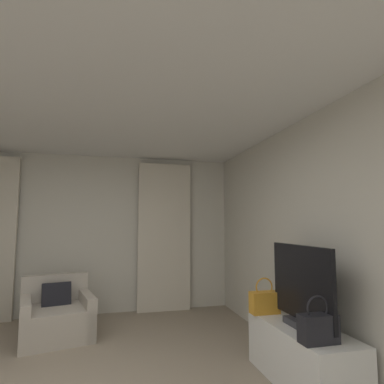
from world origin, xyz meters
name	(u,v)px	position (x,y,z in m)	size (l,w,h in m)	color
wall_window	(81,233)	(0.00, 3.03, 1.30)	(5.12, 0.06, 2.60)	beige
wall_right	(339,241)	(2.53, 0.00, 1.30)	(0.06, 6.12, 2.60)	beige
ceiling	(48,70)	(0.00, 0.00, 2.63)	(5.12, 6.12, 0.06)	white
curtain_right_panel	(164,236)	(1.38, 2.90, 1.25)	(0.90, 0.06, 2.50)	beige
armchair	(56,317)	(-0.17, 2.01, 0.26)	(1.03, 1.04, 0.75)	#B2A899
tv_console	(302,356)	(2.21, 0.17, 0.26)	(0.49, 1.22, 0.52)	white
tv_flatscreen	(302,288)	(2.21, 0.13, 0.87)	(0.20, 0.91, 0.74)	#333338
handbag_primary	(264,302)	(2.08, 0.62, 0.64)	(0.30, 0.14, 0.37)	orange
handbag_secondary	(318,327)	(2.10, -0.25, 0.64)	(0.30, 0.14, 0.37)	black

